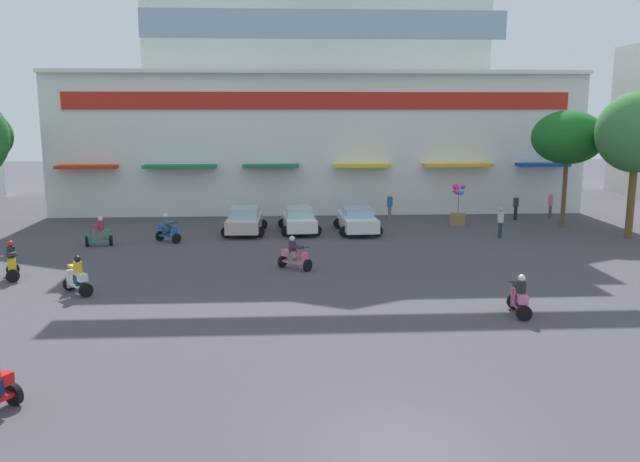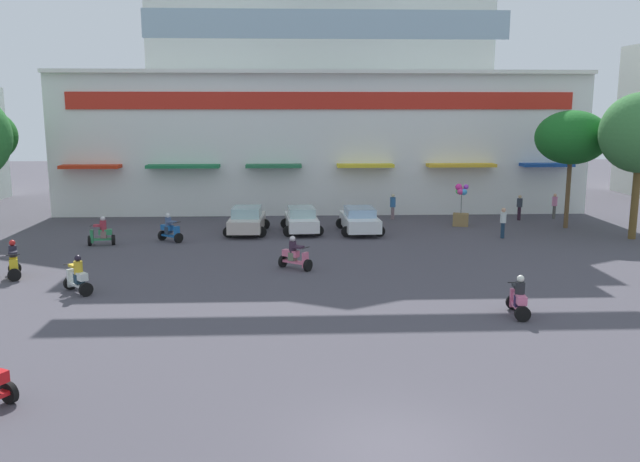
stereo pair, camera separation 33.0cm
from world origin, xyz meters
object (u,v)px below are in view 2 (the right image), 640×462
object	(u,v)px
scooter_rider_3	(295,256)
pedestrian_3	(519,206)
parked_car_1	(301,220)
parked_car_2	(360,220)
scooter_rider_6	(102,233)
pedestrian_2	(555,204)
plaza_tree_3	(572,138)
scooter_rider_4	(14,262)
pedestrian_0	(503,221)
scooter_rider_7	(78,277)
parked_car_0	(247,220)
scooter_rider_0	(170,230)
scooter_rider_8	(519,299)
pedestrian_1	(393,205)
balloon_vendor_cart	(461,207)

from	to	relation	value
scooter_rider_3	pedestrian_3	world-z (taller)	pedestrian_3
pedestrian_3	parked_car_1	bearing A→B (deg)	-165.67
parked_car_2	scooter_rider_6	world-z (taller)	scooter_rider_6
parked_car_1	pedestrian_2	size ratio (longest dim) A/B	2.53
plaza_tree_3	pedestrian_3	world-z (taller)	plaza_tree_3
scooter_rider_4	pedestrian_0	world-z (taller)	pedestrian_0
scooter_rider_3	scooter_rider_7	xyz separation A→B (m)	(-8.20, -3.41, 0.02)
parked_car_0	pedestrian_0	world-z (taller)	pedestrian_0
scooter_rider_3	pedestrian_3	size ratio (longest dim) A/B	0.95
scooter_rider_7	pedestrian_2	world-z (taller)	pedestrian_2
plaza_tree_3	scooter_rider_0	distance (m)	23.12
parked_car_0	scooter_rider_8	size ratio (longest dim) A/B	2.64
pedestrian_1	parked_car_0	bearing A→B (deg)	-153.74
balloon_vendor_cart	pedestrian_1	bearing A→B (deg)	145.04
parked_car_0	scooter_rider_6	bearing A→B (deg)	-157.85
pedestrian_0	pedestrian_1	distance (m)	8.07
pedestrian_2	scooter_rider_6	bearing A→B (deg)	-165.03
scooter_rider_3	balloon_vendor_cart	bearing A→B (deg)	45.93
parked_car_2	pedestrian_0	xyz separation A→B (m)	(7.53, -1.98, 0.22)
scooter_rider_3	scooter_rider_8	size ratio (longest dim) A/B	0.99
parked_car_0	scooter_rider_6	size ratio (longest dim) A/B	2.65
scooter_rider_4	scooter_rider_0	bearing A→B (deg)	55.13
scooter_rider_0	pedestrian_2	world-z (taller)	pedestrian_2
scooter_rider_3	pedestrian_2	size ratio (longest dim) A/B	0.93
scooter_rider_4	parked_car_0	bearing A→B (deg)	46.41
scooter_rider_3	scooter_rider_7	world-z (taller)	scooter_rider_7
parked_car_1	scooter_rider_7	bearing A→B (deg)	-125.62
parked_car_0	scooter_rider_0	size ratio (longest dim) A/B	2.65
parked_car_0	pedestrian_0	bearing A→B (deg)	-8.12
parked_car_2	parked_car_0	bearing A→B (deg)	-179.93
parked_car_1	pedestrian_0	xyz separation A→B (m)	(10.80, -2.18, 0.23)
balloon_vendor_cart	plaza_tree_3	bearing A→B (deg)	-8.15
parked_car_1	scooter_rider_8	size ratio (longest dim) A/B	2.69
parked_car_0	scooter_rider_4	world-z (taller)	scooter_rider_4
scooter_rider_3	pedestrian_0	size ratio (longest dim) A/B	0.91
scooter_rider_8	pedestrian_0	distance (m)	13.89
pedestrian_2	balloon_vendor_cart	size ratio (longest dim) A/B	0.64
scooter_rider_3	parked_car_2	bearing A→B (deg)	66.29
parked_car_1	scooter_rider_3	size ratio (longest dim) A/B	2.71
scooter_rider_3	scooter_rider_6	world-z (taller)	scooter_rider_6
pedestrian_0	parked_car_1	bearing A→B (deg)	168.60
parked_car_0	scooter_rider_8	world-z (taller)	parked_car_0
scooter_rider_7	pedestrian_0	size ratio (longest dim) A/B	0.91
scooter_rider_0	scooter_rider_7	bearing A→B (deg)	-99.94
parked_car_2	plaza_tree_3	bearing A→B (deg)	4.39
scooter_rider_6	pedestrian_3	size ratio (longest dim) A/B	0.95
plaza_tree_3	pedestrian_3	bearing A→B (deg)	123.60
parked_car_2	scooter_rider_8	bearing A→B (deg)	-76.26
scooter_rider_6	scooter_rider_8	xyz separation A→B (m)	(17.27, -12.41, -0.03)
scooter_rider_6	pedestrian_1	xyz separation A→B (m)	(16.06, 7.31, 0.29)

